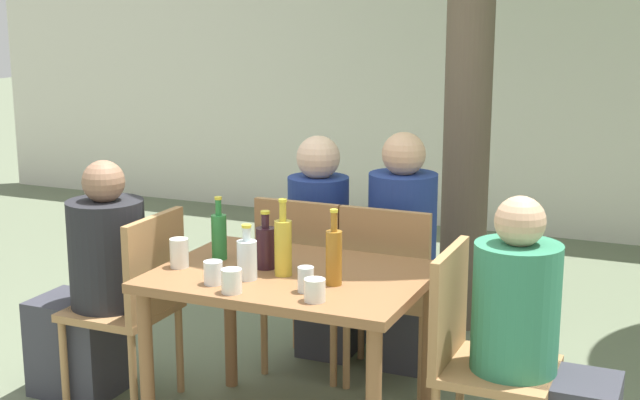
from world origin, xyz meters
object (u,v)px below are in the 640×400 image
(person_seated_3, at_px, (407,265))
(water_bottle_2, at_px, (247,258))
(dining_table_front, at_px, (292,295))
(drinking_glass_3, at_px, (306,279))
(patio_chair_2, at_px, (307,274))
(person_seated_1, at_px, (538,363))
(drinking_glass_1, at_px, (232,281))
(patio_chair_0, at_px, (136,297))
(patio_chair_1, at_px, (476,349))
(drinking_glass_0, at_px, (213,273))
(person_seated_0, at_px, (93,293))
(oil_cruet_1, at_px, (283,246))
(patio_chair_3, at_px, (392,285))
(wine_bottle_0, at_px, (266,246))
(person_seated_2, at_px, (325,259))
(amber_bottle_4, at_px, (334,256))
(drinking_glass_2, at_px, (315,290))
(green_bottle_3, at_px, (219,235))
(drinking_glass_4, at_px, (179,253))

(person_seated_3, height_order, water_bottle_2, person_seated_3)
(dining_table_front, height_order, drinking_glass_3, drinking_glass_3)
(patio_chair_2, xyz_separation_m, person_seated_1, (1.26, -0.65, -0.02))
(patio_chair_2, height_order, drinking_glass_1, patio_chair_2)
(patio_chair_0, xyz_separation_m, patio_chair_1, (1.59, 0.00, 0.00))
(patio_chair_0, xyz_separation_m, drinking_glass_0, (0.57, -0.27, 0.26))
(person_seated_0, distance_m, oil_cruet_1, 1.08)
(patio_chair_0, relative_size, patio_chair_3, 1.00)
(patio_chair_0, bearing_deg, patio_chair_2, 138.71)
(person_seated_0, bearing_deg, wine_bottle_0, 90.68)
(person_seated_2, bearing_deg, person_seated_0, 47.67)
(person_seated_0, distance_m, amber_bottle_4, 1.31)
(person_seated_0, relative_size, drinking_glass_2, 13.20)
(patio_chair_0, xyz_separation_m, green_bottle_3, (0.42, 0.06, 0.33))
(patio_chair_1, relative_size, water_bottle_2, 4.00)
(green_bottle_3, xyz_separation_m, drinking_glass_2, (0.62, -0.36, -0.07))
(patio_chair_1, relative_size, person_seated_1, 0.80)
(wine_bottle_0, bearing_deg, person_seated_3, 68.10)
(oil_cruet_1, height_order, water_bottle_2, oil_cruet_1)
(patio_chair_3, xyz_separation_m, drinking_glass_1, (-0.32, -0.99, 0.27))
(drinking_glass_0, relative_size, drinking_glass_2, 1.08)
(patio_chair_1, bearing_deg, water_bottle_2, 99.74)
(drinking_glass_3, bearing_deg, dining_table_front, 127.30)
(patio_chair_2, bearing_deg, person_seated_0, 38.71)
(wine_bottle_0, bearing_deg, dining_table_front, -4.85)
(person_seated_2, bearing_deg, person_seated_3, 179.28)
(patio_chair_1, bearing_deg, wine_bottle_0, 89.33)
(drinking_glass_4, bearing_deg, person_seated_2, 76.22)
(patio_chair_2, relative_size, person_seated_1, 0.80)
(green_bottle_3, bearing_deg, drinking_glass_2, -30.06)
(drinking_glass_0, distance_m, drinking_glass_2, 0.46)
(person_seated_1, distance_m, drinking_glass_2, 0.90)
(drinking_glass_0, bearing_deg, drinking_glass_4, 149.60)
(person_seated_3, distance_m, amber_bottle_4, 1.01)
(person_seated_2, bearing_deg, green_bottle_3, 79.56)
(person_seated_0, height_order, amber_bottle_4, person_seated_0)
(patio_chair_1, bearing_deg, drinking_glass_1, 110.74)
(patio_chair_2, bearing_deg, patio_chair_0, 48.71)
(person_seated_1, distance_m, person_seated_2, 1.54)
(person_seated_1, bearing_deg, person_seated_3, 42.61)
(patio_chair_0, bearing_deg, person_seated_1, 90.00)
(drinking_glass_1, bearing_deg, patio_chair_3, 71.88)
(person_seated_0, relative_size, oil_cruet_1, 3.56)
(patio_chair_2, bearing_deg, person_seated_2, -90.00)
(patio_chair_1, distance_m, drinking_glass_2, 0.68)
(person_seated_2, distance_m, drinking_glass_2, 1.30)
(drinking_glass_1, bearing_deg, drinking_glass_0, 150.92)
(patio_chair_0, relative_size, patio_chair_1, 1.00)
(dining_table_front, distance_m, drinking_glass_3, 0.31)
(dining_table_front, distance_m, patio_chair_2, 0.70)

